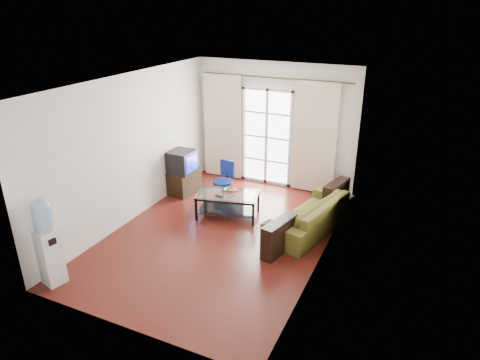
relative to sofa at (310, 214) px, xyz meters
name	(u,v)px	position (x,y,z in m)	size (l,w,h in m)	color
floor	(221,234)	(-1.37, -0.87, -0.29)	(5.20, 5.20, 0.00)	#5D1E16
ceiling	(218,81)	(-1.37, -0.87, 2.41)	(5.20, 5.20, 0.00)	white
wall_back	(274,125)	(-1.37, 1.73, 1.06)	(3.60, 0.02, 2.70)	white
wall_front	(116,235)	(-1.37, -3.47, 1.06)	(3.60, 0.02, 2.70)	white
wall_left	(132,149)	(-3.17, -0.87, 1.06)	(0.02, 5.20, 2.70)	white
wall_right	(326,181)	(0.43, -0.87, 1.06)	(0.02, 5.20, 2.70)	white
french_door	(267,137)	(-1.52, 1.67, 0.78)	(1.16, 0.06, 2.15)	white
curtain_rod	(274,78)	(-1.37, 1.63, 2.09)	(0.04, 0.04, 3.30)	#4C3F2D
curtain_left	(223,127)	(-2.57, 1.61, 0.91)	(0.90, 0.07, 2.35)	beige
curtain_right	(315,139)	(-0.42, 1.61, 0.91)	(0.90, 0.07, 2.35)	beige
radiator	(306,176)	(-0.57, 1.63, 0.04)	(0.64, 0.12, 0.64)	#9D9DA0
sofa	(310,214)	(0.00, 0.00, 0.00)	(1.23, 2.13, 0.59)	brown
coffee_table	(228,202)	(-1.57, -0.18, 0.01)	(1.26, 0.90, 0.46)	silver
bowl	(229,190)	(-1.60, -0.03, 0.19)	(0.21, 0.21, 0.05)	#338E4C
book	(228,190)	(-1.62, -0.03, 0.18)	(0.29, 0.29, 0.02)	#AC1517
remote	(219,196)	(-1.67, -0.35, 0.18)	(0.15, 0.04, 0.02)	black
tv_stand	(184,182)	(-2.91, 0.42, -0.04)	(0.45, 0.68, 0.50)	black
crt_tv	(181,161)	(-2.91, 0.35, 0.44)	(0.54, 0.53, 0.47)	black
task_chair	(224,189)	(-1.96, 0.43, -0.05)	(0.64, 0.64, 0.84)	black
water_cooler	(47,240)	(-2.95, -3.14, 0.42)	(0.33, 0.33, 1.36)	white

